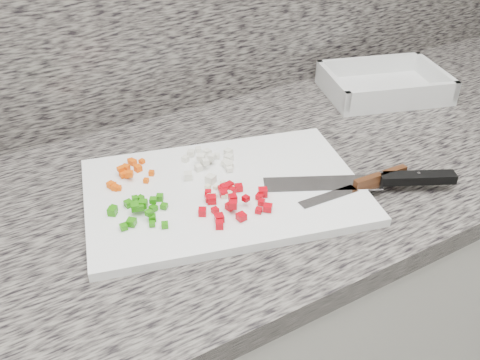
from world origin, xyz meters
The scene contains 11 objects.
cabinet centered at (0.00, 1.44, 0.43)m, with size 3.92×0.62×0.86m, color beige.
countertop centered at (0.00, 1.44, 0.88)m, with size 3.96×0.64×0.04m, color slate.
cutting_board centered at (0.01, 1.40, 0.91)m, with size 0.47×0.31×0.02m, color white.
carrot_pile centered at (-0.12, 1.52, 0.92)m, with size 0.09×0.08×0.02m.
onion_pile centered at (0.02, 1.47, 0.92)m, with size 0.12×0.12×0.02m.
green_pepper_pile centered at (-0.15, 1.40, 0.92)m, with size 0.10×0.10×0.02m.
red_pepper_pile centered at (-0.01, 1.35, 0.92)m, with size 0.13×0.10×0.02m.
garlic_pile centered at (-0.01, 1.38, 0.92)m, with size 0.06×0.05×0.01m.
chef_knife centered at (0.25, 1.27, 0.92)m, with size 0.31×0.18×0.02m.
paring_knife centered at (0.22, 1.28, 0.92)m, with size 0.22×0.03×0.02m.
tray centered at (0.53, 1.57, 0.92)m, with size 0.32×0.27×0.06m.
Camera 1 is at (-0.35, 0.73, 1.44)m, focal length 40.00 mm.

